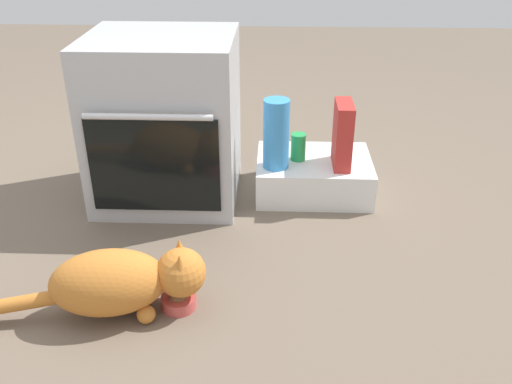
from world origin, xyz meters
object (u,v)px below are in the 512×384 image
oven (165,120)px  soda_can (298,147)px  cat (121,281)px  pantry_cabinet (313,175)px  cereal_box (343,135)px  water_bottle (276,134)px  food_bowl (179,300)px

oven → soda_can: (0.57, 0.04, -0.13)m
cat → soda_can: bearing=45.6°
oven → pantry_cabinet: 0.70m
cereal_box → water_bottle: size_ratio=0.93×
oven → pantry_cabinet: (0.64, 0.05, -0.27)m
pantry_cabinet → water_bottle: water_bottle is taller
cat → cereal_box: cereal_box is taller
cat → soda_can: size_ratio=6.39×
cat → soda_can: soda_can is taller
soda_can → cereal_box: size_ratio=0.43×
water_bottle → soda_can: bearing=38.1°
oven → water_bottle: 0.48m
food_bowl → water_bottle: bearing=67.4°
pantry_cabinet → water_bottle: bearing=-153.8°
food_bowl → water_bottle: (0.31, 0.74, 0.29)m
oven → cat: bearing=-90.6°
soda_can → cereal_box: cereal_box is taller
oven → cereal_box: 0.75m
oven → pantry_cabinet: size_ratio=1.40×
food_bowl → soda_can: 0.94m
food_bowl → soda_can: size_ratio=0.96×
pantry_cabinet → water_bottle: 0.30m
cereal_box → food_bowl: bearing=-127.4°
oven → soda_can: bearing=3.8°
food_bowl → oven: bearing=101.8°
food_bowl → soda_can: soda_can is taller
pantry_cabinet → soda_can: (-0.07, -0.01, 0.14)m
oven → food_bowl: bearing=-78.2°
pantry_cabinet → food_bowl: bearing=-120.1°
oven → soda_can: 0.59m
oven → cereal_box: bearing=-0.8°
pantry_cabinet → cat: bearing=-127.2°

